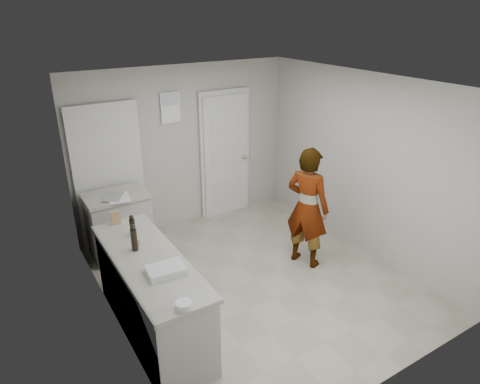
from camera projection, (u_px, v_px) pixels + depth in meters
ground at (255, 280)px, 5.53m from camera, size 4.00×4.00×0.00m
room_shell at (176, 164)px, 6.56m from camera, size 4.00×4.00×4.00m
main_counter at (152, 298)px, 4.51m from camera, size 0.64×1.96×0.93m
side_counter at (120, 227)px, 5.97m from camera, size 0.84×0.61×0.93m
person at (307, 208)px, 5.61m from camera, size 0.59×0.71×1.65m
cake_mix_box at (116, 218)px, 4.95m from camera, size 0.10×0.06×0.16m
spice_jar at (138, 242)px, 4.51m from camera, size 0.05×0.05×0.08m
oil_cruet_a at (132, 226)px, 4.69m from camera, size 0.06×0.06×0.25m
oil_cruet_b at (134, 238)px, 4.39m from camera, size 0.07×0.07×0.30m
baking_dish at (166, 270)px, 4.06m from camera, size 0.37×0.28×0.06m
egg_bowl at (184, 305)px, 3.59m from camera, size 0.14×0.14×0.05m
papers at (119, 198)px, 5.64m from camera, size 0.33×0.39×0.01m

